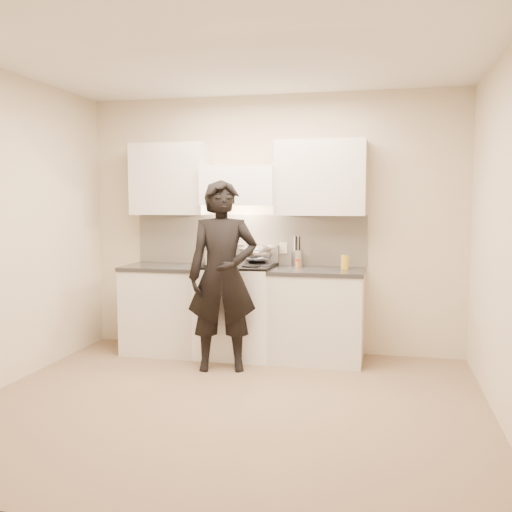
# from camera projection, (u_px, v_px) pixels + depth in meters

# --- Properties ---
(ground_plane) EXTENTS (4.00, 4.00, 0.00)m
(ground_plane) POSITION_uv_depth(u_px,v_px,m) (229.00, 405.00, 4.47)
(ground_plane) COLOR #80664F
(room_shell) EXTENTS (4.04, 3.54, 2.70)m
(room_shell) POSITION_uv_depth(u_px,v_px,m) (233.00, 200.00, 4.69)
(room_shell) COLOR beige
(room_shell) RESTS_ON ground
(stove) EXTENTS (0.76, 0.65, 0.96)m
(stove) POSITION_uv_depth(u_px,v_px,m) (237.00, 310.00, 5.88)
(stove) COLOR white
(stove) RESTS_ON ground
(counter_right) EXTENTS (0.92, 0.67, 0.92)m
(counter_right) POSITION_uv_depth(u_px,v_px,m) (317.00, 315.00, 5.70)
(counter_right) COLOR silver
(counter_right) RESTS_ON ground
(counter_left) EXTENTS (0.82, 0.67, 0.92)m
(counter_left) POSITION_uv_depth(u_px,v_px,m) (166.00, 308.00, 6.05)
(counter_left) COLOR silver
(counter_left) RESTS_ON ground
(wok) EXTENTS (0.38, 0.47, 0.31)m
(wok) POSITION_uv_depth(u_px,v_px,m) (256.00, 253.00, 5.89)
(wok) COLOR #B1B0B7
(wok) RESTS_ON stove
(stock_pot) EXTENTS (0.28, 0.27, 0.14)m
(stock_pot) POSITION_uv_depth(u_px,v_px,m) (214.00, 258.00, 5.73)
(stock_pot) COLOR #B1B0B7
(stock_pot) RESTS_ON stove
(utensil_crock) EXTENTS (0.12, 0.12, 0.31)m
(utensil_crock) POSITION_uv_depth(u_px,v_px,m) (297.00, 257.00, 5.91)
(utensil_crock) COLOR #BBBBBB
(utensil_crock) RESTS_ON counter_right
(spice_jar) EXTENTS (0.04, 0.04, 0.08)m
(spice_jar) POSITION_uv_depth(u_px,v_px,m) (297.00, 263.00, 5.84)
(spice_jar) COLOR orange
(spice_jar) RESTS_ON counter_right
(oil_glass) EXTENTS (0.08, 0.08, 0.14)m
(oil_glass) POSITION_uv_depth(u_px,v_px,m) (345.00, 262.00, 5.66)
(oil_glass) COLOR gold
(oil_glass) RESTS_ON counter_right
(person) EXTENTS (0.74, 0.58, 1.79)m
(person) POSITION_uv_depth(u_px,v_px,m) (223.00, 276.00, 5.34)
(person) COLOR black
(person) RESTS_ON ground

